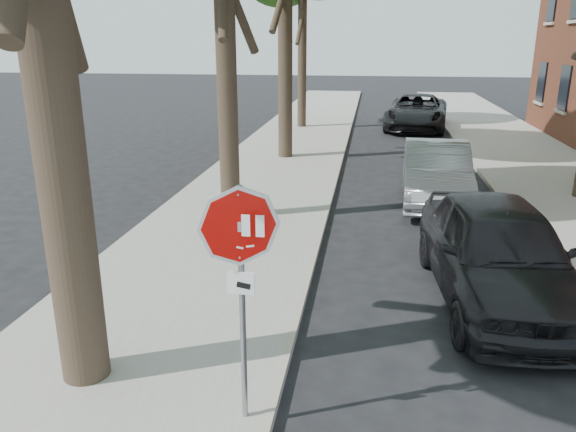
% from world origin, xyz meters
% --- Properties ---
extents(ground, '(120.00, 120.00, 0.00)m').
position_xyz_m(ground, '(0.00, 0.00, 0.00)').
color(ground, black).
rests_on(ground, ground).
extents(sidewalk_left, '(4.00, 55.00, 0.12)m').
position_xyz_m(sidewalk_left, '(-2.50, 12.00, 0.06)').
color(sidewalk_left, gray).
rests_on(sidewalk_left, ground).
extents(sidewalk_right, '(4.00, 55.00, 0.12)m').
position_xyz_m(sidewalk_right, '(6.00, 12.00, 0.06)').
color(sidewalk_right, gray).
rests_on(sidewalk_right, ground).
extents(curb_left, '(0.12, 55.00, 0.13)m').
position_xyz_m(curb_left, '(-0.45, 12.00, 0.07)').
color(curb_left, '#9E9384').
rests_on(curb_left, ground).
extents(curb_right, '(0.12, 55.00, 0.13)m').
position_xyz_m(curb_right, '(3.95, 12.00, 0.07)').
color(curb_right, '#9E9384').
rests_on(curb_right, ground).
extents(stop_sign, '(0.76, 0.34, 2.61)m').
position_xyz_m(stop_sign, '(-0.70, -0.03, 1.95)').
color(stop_sign, gray).
rests_on(stop_sign, sidewalk_left).
extents(car_a, '(2.31, 5.00, 1.66)m').
position_xyz_m(car_a, '(2.60, 3.64, 0.83)').
color(car_a, black).
rests_on(car_a, ground).
extents(car_b, '(1.79, 4.66, 1.51)m').
position_xyz_m(car_b, '(2.22, 9.40, 0.76)').
color(car_b, gray).
rests_on(car_b, ground).
extents(car_d, '(3.32, 5.99, 1.59)m').
position_xyz_m(car_d, '(2.57, 21.69, 0.79)').
color(car_d, black).
rests_on(car_d, ground).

